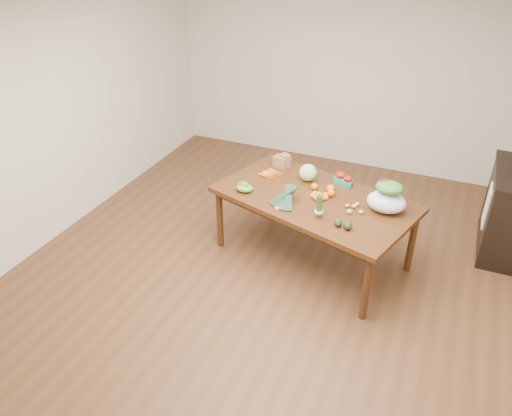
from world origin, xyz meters
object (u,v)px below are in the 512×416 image
at_px(cabbage, 308,173).
at_px(asparagus_bundle, 319,206).
at_px(kale_bunch, 283,198).
at_px(cabinet, 512,212).
at_px(dining_table, 312,228).
at_px(paper_bag, 281,160).
at_px(mandarin_cluster, 319,195).
at_px(salad_bag, 387,198).

distance_m(cabbage, asparagus_bundle, 0.75).
distance_m(kale_bunch, asparagus_bundle, 0.40).
distance_m(cabinet, kale_bunch, 2.51).
height_order(cabinet, asparagus_bundle, asparagus_bundle).
bearing_deg(dining_table, asparagus_bundle, -50.42).
height_order(paper_bag, mandarin_cluster, paper_bag).
bearing_deg(salad_bag, cabbage, 160.80).
xyz_separation_m(cabinet, mandarin_cluster, (-1.85, -1.01, 0.32)).
height_order(dining_table, asparagus_bundle, asparagus_bundle).
height_order(cabinet, cabbage, cabinet).
xyz_separation_m(cabbage, salad_bag, (0.88, -0.31, 0.05)).
relative_size(dining_table, asparagus_bundle, 7.83).
bearing_deg(paper_bag, mandarin_cluster, -41.31).
bearing_deg(mandarin_cluster, kale_bunch, -137.66).
height_order(cabinet, paper_bag, cabinet).
bearing_deg(cabbage, salad_bag, -19.20).
distance_m(paper_bag, cabbage, 0.43).
height_order(paper_bag, kale_bunch, kale_bunch).
distance_m(paper_bag, salad_bag, 1.36).
height_order(dining_table, cabinet, cabinet).
distance_m(asparagus_bundle, salad_bag, 0.66).
bearing_deg(cabinet, dining_table, -152.33).
distance_m(dining_table, cabbage, 0.59).
distance_m(paper_bag, kale_bunch, 0.85).
bearing_deg(kale_bunch, asparagus_bundle, 4.62).
relative_size(dining_table, cabinet, 1.92).
relative_size(kale_bunch, asparagus_bundle, 1.60).
bearing_deg(kale_bunch, paper_bag, 128.83).
xyz_separation_m(paper_bag, kale_bunch, (0.32, -0.79, 0.00)).
bearing_deg(salad_bag, cabinet, 39.67).
relative_size(cabinet, asparagus_bundle, 4.08).
height_order(cabbage, salad_bag, salad_bag).
bearing_deg(cabbage, paper_bag, 151.73).
relative_size(dining_table, salad_bag, 5.29).
bearing_deg(mandarin_cluster, salad_bag, 1.87).
bearing_deg(asparagus_bundle, kale_bunch, -175.38).
bearing_deg(dining_table, cabinet, 44.39).
xyz_separation_m(paper_bag, salad_bag, (1.26, -0.51, 0.07)).
bearing_deg(cabbage, dining_table, -60.27).
xyz_separation_m(cabbage, mandarin_cluster, (0.23, -0.33, -0.05)).
xyz_separation_m(dining_table, paper_bag, (-0.56, 0.51, 0.45)).
bearing_deg(kale_bunch, dining_table, 66.23).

